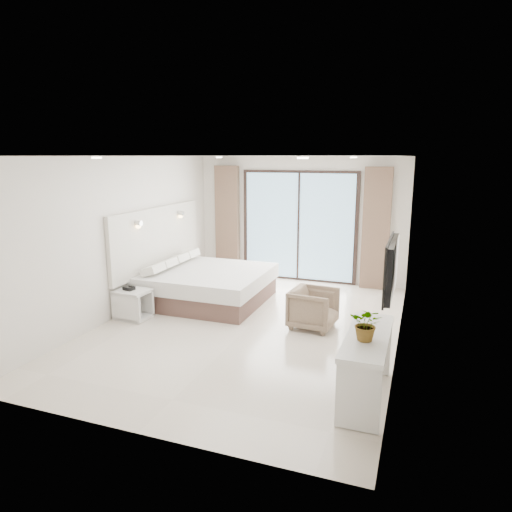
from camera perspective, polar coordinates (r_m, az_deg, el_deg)
The scene contains 8 objects.
ground at distance 7.47m, azimuth -0.92°, elevation -8.82°, with size 6.20×6.20×0.00m, color beige.
room_shell at distance 7.88m, azimuth -0.17°, elevation 4.22°, with size 4.62×6.22×2.72m.
bed at distance 8.69m, azimuth -6.15°, elevation -3.61°, with size 2.17×2.06×0.74m.
nightstand at distance 8.03m, azimuth -15.14°, elevation -5.84°, with size 0.58×0.49×0.50m.
phone at distance 7.97m, azimuth -15.60°, elevation -3.90°, with size 0.17×0.14×0.06m, color black.
console_desk at distance 5.34m, azimuth 13.71°, elevation -11.65°, with size 0.46×1.48×0.77m.
plant at distance 5.04m, azimuth 13.68°, elevation -8.68°, with size 0.34×0.38×0.29m, color #33662D.
armchair at distance 7.38m, azimuth 7.20°, elevation -6.27°, with size 0.68×0.64×0.70m, color #7C6951.
Camera 1 is at (2.50, -6.50, 2.70)m, focal length 32.00 mm.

